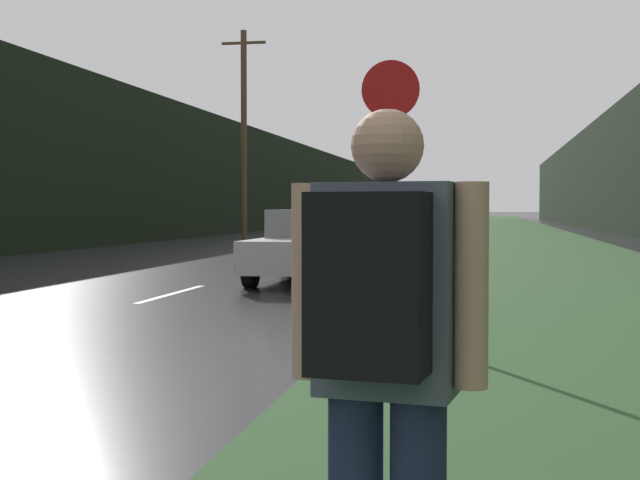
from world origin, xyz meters
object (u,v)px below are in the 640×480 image
(hitchhiker_with_backpack, at_px, (383,358))
(stop_sign, at_px, (390,171))
(car_passing_near, at_px, (314,245))
(delivery_truck, at_px, (424,203))

(hitchhiker_with_backpack, bearing_deg, stop_sign, 104.07)
(hitchhiker_with_backpack, distance_m, car_passing_near, 14.19)
(stop_sign, height_order, car_passing_near, stop_sign)
(stop_sign, relative_size, hitchhiker_with_backpack, 1.79)
(hitchhiker_with_backpack, height_order, delivery_truck, delivery_truck)
(hitchhiker_with_backpack, height_order, car_passing_near, hitchhiker_with_backpack)
(stop_sign, relative_size, car_passing_near, 0.62)
(hitchhiker_with_backpack, xyz_separation_m, delivery_truck, (-6.42, 93.78, 0.98))
(hitchhiker_with_backpack, bearing_deg, car_passing_near, 109.94)
(car_passing_near, bearing_deg, delivery_truck, -87.49)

